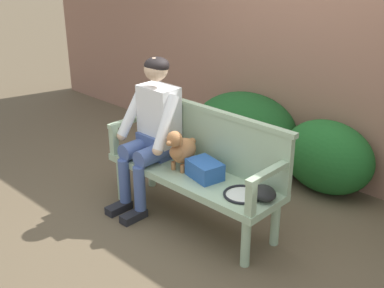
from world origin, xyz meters
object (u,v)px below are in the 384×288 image
object	(u,v)px
person_seated	(152,127)
sports_bag	(205,170)
dog_on_bench	(181,149)
tennis_racket	(244,193)
garden_bench	(192,179)
baseball_glove	(264,193)

from	to	relation	value
person_seated	sports_bag	size ratio (longest dim) A/B	4.72
dog_on_bench	tennis_racket	distance (m)	0.66
garden_bench	dog_on_bench	size ratio (longest dim) A/B	4.33
person_seated	dog_on_bench	xyz separation A→B (m)	(0.35, -0.01, -0.09)
person_seated	tennis_racket	distance (m)	1.03
garden_bench	dog_on_bench	bearing A→B (deg)	-169.67
baseball_glove	dog_on_bench	bearing A→B (deg)	-135.58
baseball_glove	sports_bag	world-z (taller)	sports_bag
garden_bench	baseball_glove	distance (m)	0.69
person_seated	tennis_racket	xyz separation A→B (m)	(0.99, 0.01, -0.26)
person_seated	baseball_glove	xyz separation A→B (m)	(1.14, 0.06, -0.23)
dog_on_bench	sports_bag	xyz separation A→B (m)	(0.24, 0.02, -0.11)
person_seated	tennis_racket	world-z (taller)	person_seated
garden_bench	baseball_glove	xyz separation A→B (m)	(0.68, 0.05, 0.11)
tennis_racket	baseball_glove	world-z (taller)	baseball_glove
baseball_glove	sports_bag	distance (m)	0.55
garden_bench	baseball_glove	size ratio (longest dim) A/B	7.20
dog_on_bench	tennis_racket	xyz separation A→B (m)	(0.64, 0.02, -0.17)
baseball_glove	sports_bag	size ratio (longest dim) A/B	0.79
garden_bench	tennis_racket	world-z (taller)	tennis_racket
garden_bench	person_seated	xyz separation A→B (m)	(-0.46, -0.01, 0.33)
garden_bench	person_seated	size ratio (longest dim) A/B	1.20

